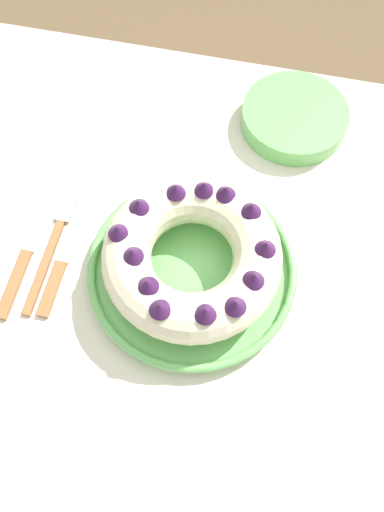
{
  "coord_description": "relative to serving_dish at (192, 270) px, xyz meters",
  "views": [
    {
      "loc": [
        0.03,
        -0.25,
        1.43
      ],
      "look_at": [
        -0.03,
        0.03,
        0.82
      ],
      "focal_mm": 35.0,
      "sensor_mm": 36.0,
      "label": 1
    }
  ],
  "objects": [
    {
      "name": "dining_table",
      "position": [
        0.03,
        -0.03,
        -0.12
      ],
      "size": [
        1.22,
        0.92,
        0.76
      ],
      "color": "beige",
      "rests_on": "ground_plane"
    },
    {
      "name": "bundt_cake",
      "position": [
        0.0,
        -0.0,
        0.05
      ],
      "size": [
        0.25,
        0.25,
        0.08
      ],
      "color": "beige",
      "rests_on": "serving_dish"
    },
    {
      "name": "side_bowl",
      "position": [
        0.11,
        0.31,
        0.0
      ],
      "size": [
        0.18,
        0.18,
        0.03
      ],
      "primitive_type": "cylinder",
      "color": "#6BB760",
      "rests_on": "dining_table"
    },
    {
      "name": "ground_plane",
      "position": [
        0.03,
        -0.03,
        -0.77
      ],
      "size": [
        8.0,
        8.0,
        0.0
      ],
      "primitive_type": "plane",
      "color": "brown"
    },
    {
      "name": "serving_knife",
      "position": [
        -0.25,
        -0.02,
        -0.01
      ],
      "size": [
        0.02,
        0.24,
        0.01
      ],
      "rotation": [
        0.0,
        0.0,
        0.02
      ],
      "color": "#936038",
      "rests_on": "dining_table"
    },
    {
      "name": "cake_knife",
      "position": [
        -0.19,
        -0.03,
        -0.01
      ],
      "size": [
        0.02,
        0.19,
        0.01
      ],
      "rotation": [
        0.0,
        0.0,
        0.1
      ],
      "color": "#936038",
      "rests_on": "dining_table"
    },
    {
      "name": "serving_dish",
      "position": [
        0.0,
        0.0,
        0.0
      ],
      "size": [
        0.3,
        0.3,
        0.03
      ],
      "color": "#6BB760",
      "rests_on": "dining_table"
    },
    {
      "name": "fork",
      "position": [
        -0.21,
        0.01,
        -0.01
      ],
      "size": [
        0.02,
        0.21,
        0.01
      ],
      "rotation": [
        0.0,
        0.0,
        -0.08
      ],
      "color": "#936038",
      "rests_on": "dining_table"
    }
  ]
}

